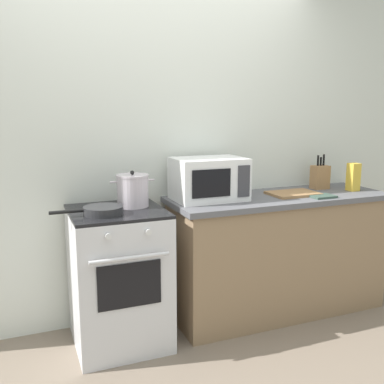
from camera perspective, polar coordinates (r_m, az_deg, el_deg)
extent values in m
plane|color=#7A6B5B|center=(2.82, 1.35, -22.88)|extent=(10.00, 10.00, 0.00)
cube|color=silver|center=(3.38, -0.39, 5.40)|extent=(4.40, 0.10, 2.50)
cube|color=#8C7051|center=(3.51, 11.01, -8.12)|extent=(1.64, 0.56, 0.88)
cube|color=#59595E|center=(3.40, 11.29, -0.75)|extent=(1.70, 0.60, 0.04)
cube|color=silver|center=(3.03, -9.43, -10.97)|extent=(0.60, 0.60, 0.90)
cube|color=black|center=(2.90, -9.70, -2.47)|extent=(0.60, 0.60, 0.02)
cube|color=black|center=(2.73, -8.04, -11.84)|extent=(0.39, 0.01, 0.28)
cylinder|color=silver|center=(2.64, -8.01, -8.44)|extent=(0.48, 0.02, 0.02)
cylinder|color=silver|center=(2.59, -10.77, -5.66)|extent=(0.04, 0.02, 0.04)
cylinder|color=silver|center=(2.65, -5.65, -5.18)|extent=(0.04, 0.02, 0.04)
cylinder|color=silver|center=(2.96, -7.67, 0.07)|extent=(0.21, 0.21, 0.20)
cylinder|color=silver|center=(2.94, -7.72, 2.12)|extent=(0.22, 0.22, 0.01)
sphere|color=black|center=(2.94, -7.73, 2.51)|extent=(0.03, 0.03, 0.03)
cylinder|color=silver|center=(2.92, -10.08, 1.26)|extent=(0.05, 0.01, 0.01)
cylinder|color=silver|center=(2.98, -5.37, 1.57)|extent=(0.05, 0.01, 0.01)
cylinder|color=#28282B|center=(2.78, -11.37, -2.33)|extent=(0.25, 0.25, 0.05)
cylinder|color=black|center=(2.75, -15.94, -2.47)|extent=(0.20, 0.02, 0.02)
cube|color=white|center=(3.15, 2.15, 1.70)|extent=(0.50, 0.36, 0.30)
cube|color=black|center=(2.96, 2.54, 1.12)|extent=(0.28, 0.01, 0.19)
cube|color=#38383D|center=(3.07, 6.71, 1.40)|extent=(0.09, 0.01, 0.22)
cube|color=#997047|center=(3.43, 12.92, -0.19)|extent=(0.36, 0.26, 0.02)
cube|color=#997047|center=(3.73, 16.19, 1.85)|extent=(0.13, 0.10, 0.19)
cylinder|color=black|center=(3.70, 15.96, 3.93)|extent=(0.02, 0.02, 0.08)
cylinder|color=black|center=(3.72, 16.29, 3.82)|extent=(0.02, 0.02, 0.07)
cylinder|color=black|center=(3.73, 16.64, 3.99)|extent=(0.02, 0.02, 0.09)
cube|color=gold|center=(3.73, 20.10, 1.83)|extent=(0.08, 0.08, 0.22)
cube|color=#384C42|center=(3.39, 16.43, -0.53)|extent=(0.18, 0.14, 0.02)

